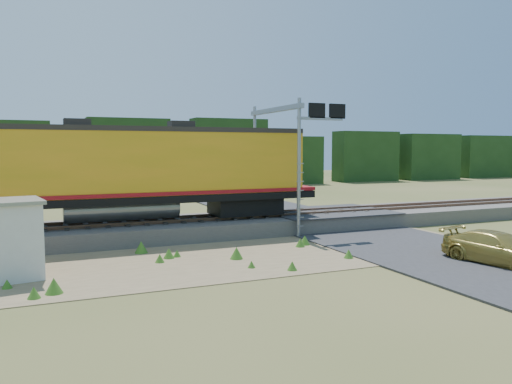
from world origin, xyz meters
name	(u,v)px	position (x,y,z in m)	size (l,w,h in m)	color
ground	(258,256)	(0.00, 0.00, 0.00)	(140.00, 140.00, 0.00)	#475123
ballast	(213,226)	(0.00, 6.00, 0.40)	(70.00, 5.00, 0.80)	slate
rails	(212,217)	(0.00, 6.00, 0.88)	(70.00, 1.54, 0.16)	brown
dirt_shoulder	(208,258)	(-2.00, 0.50, 0.01)	(26.00, 8.00, 0.03)	#8C7754
road	(384,239)	(7.00, 0.74, 0.09)	(7.00, 66.00, 0.86)	#38383A
tree_line_north	(122,161)	(0.00, 38.00, 3.07)	(130.00, 3.00, 6.50)	#1B3613
weed_clumps	(175,263)	(-3.50, 0.10, 0.00)	(15.00, 6.20, 0.56)	#3B6E1F
locomotive	(116,169)	(-4.87, 6.00, 3.48)	(19.76, 3.01, 5.10)	black
shed	(6,239)	(-9.34, 0.12, 1.38)	(2.64, 2.64, 2.73)	silver
signal_gantry	(286,134)	(3.96, 5.34, 5.22)	(2.76, 6.20, 6.95)	gray
car	(498,249)	(7.90, -5.02, 0.63)	(1.76, 4.32, 1.26)	#B59D43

